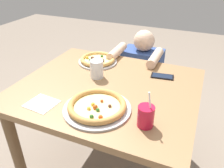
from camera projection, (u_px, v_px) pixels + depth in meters
ground_plane at (108, 166)px, 1.81m from camera, size 8.00×8.00×0.00m
dining_table at (107, 100)px, 1.49m from camera, size 1.11×0.96×0.75m
pizza_near at (97, 106)px, 1.20m from camera, size 0.36×0.36×0.04m
pizza_far at (98, 60)px, 1.73m from camera, size 0.29×0.29×0.04m
drink_cup_colored at (146, 116)px, 1.07m from camera, size 0.08×0.08×0.19m
water_cup_clear at (97, 69)px, 1.50m from camera, size 0.09×0.09×0.12m
paper_napkin at (42, 104)px, 1.26m from camera, size 0.17×0.16×0.00m
cell_phone at (162, 76)px, 1.53m from camera, size 0.16×0.09×0.01m
diner_seated at (141, 82)px, 2.13m from camera, size 0.39×0.51×0.92m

